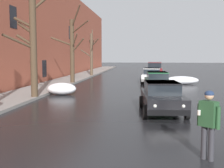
# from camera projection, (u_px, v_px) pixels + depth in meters

# --- Properties ---
(left_sidewalk_slab) EXTENTS (3.01, 80.00, 0.16)m
(left_sidewalk_slab) POSITION_uv_depth(u_px,v_px,m) (52.00, 85.00, 24.66)
(left_sidewalk_slab) COLOR gray
(left_sidewalk_slab) RESTS_ON ground
(brick_townhouse_facade) EXTENTS (0.63, 80.00, 10.74)m
(brick_townhouse_facade) POSITION_uv_depth(u_px,v_px,m) (28.00, 23.00, 24.36)
(brick_townhouse_facade) COLOR #9E4C38
(brick_townhouse_facade) RESTS_ON ground
(snow_bank_mid_block_left) EXTENTS (1.94, 1.38, 0.80)m
(snow_bank_mid_block_left) POSITION_uv_depth(u_px,v_px,m) (62.00, 89.00, 19.23)
(snow_bank_mid_block_left) COLOR white
(snow_bank_mid_block_left) RESTS_ON ground
(snow_bank_near_corner_right) EXTENTS (2.99, 1.11, 0.74)m
(snow_bank_near_corner_right) POSITION_uv_depth(u_px,v_px,m) (182.00, 80.00, 26.12)
(snow_bank_near_corner_right) COLOR white
(snow_bank_near_corner_right) RESTS_ON ground
(bare_tree_second_along_sidewalk) EXTENTS (2.76, 2.54, 6.50)m
(bare_tree_second_along_sidewalk) POSITION_uv_depth(u_px,v_px,m) (32.00, 43.00, 17.03)
(bare_tree_second_along_sidewalk) COLOR #423323
(bare_tree_second_along_sidewalk) RESTS_ON ground
(bare_tree_mid_block) EXTENTS (3.81, 1.57, 6.96)m
(bare_tree_mid_block) POSITION_uv_depth(u_px,v_px,m) (72.00, 49.00, 26.02)
(bare_tree_mid_block) COLOR #423323
(bare_tree_mid_block) RESTS_ON ground
(bare_tree_far_down_block) EXTENTS (2.38, 3.45, 5.96)m
(bare_tree_far_down_block) POSITION_uv_depth(u_px,v_px,m) (91.00, 53.00, 35.62)
(bare_tree_far_down_block) COLOR #4C3D2D
(bare_tree_far_down_block) RESTS_ON ground
(sedan_black_approaching_near_lane) EXTENTS (2.13, 4.26, 1.42)m
(sedan_black_approaching_near_lane) POSITION_uv_depth(u_px,v_px,m) (162.00, 96.00, 13.13)
(sedan_black_approaching_near_lane) COLOR black
(sedan_black_approaching_near_lane) RESTS_ON ground
(sedan_green_parked_kerbside_close) EXTENTS (2.04, 4.40, 1.42)m
(sedan_green_parked_kerbside_close) POSITION_uv_depth(u_px,v_px,m) (157.00, 81.00, 20.99)
(sedan_green_parked_kerbside_close) COLOR #1E5633
(sedan_green_parked_kerbside_close) RESTS_ON ground
(sedan_white_parked_kerbside_mid) EXTENTS (2.12, 4.43, 1.42)m
(sedan_white_parked_kerbside_mid) POSITION_uv_depth(u_px,v_px,m) (152.00, 75.00, 27.30)
(sedan_white_parked_kerbside_mid) COLOR silver
(sedan_white_parked_kerbside_mid) RESTS_ON ground
(suv_maroon_parked_far_down_block) EXTENTS (2.14, 4.35, 1.82)m
(suv_maroon_parked_far_down_block) POSITION_uv_depth(u_px,v_px,m) (155.00, 69.00, 34.63)
(suv_maroon_parked_far_down_block) COLOR maroon
(suv_maroon_parked_far_down_block) RESTS_ON ground
(pedestrian_with_coffee) EXTENTS (0.57, 0.51, 1.76)m
(pedestrian_with_coffee) POSITION_uv_depth(u_px,v_px,m) (208.00, 119.00, 7.14)
(pedestrian_with_coffee) COLOR #2D2D33
(pedestrian_with_coffee) RESTS_ON ground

